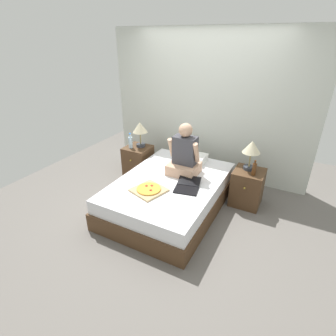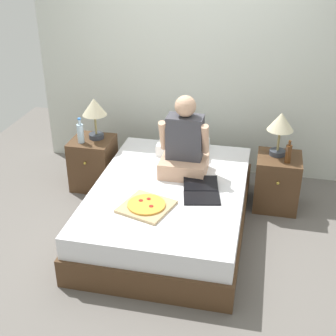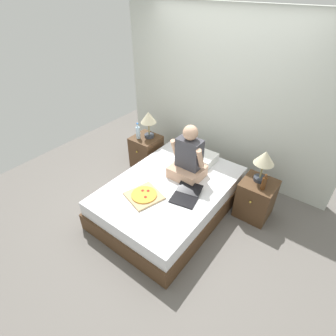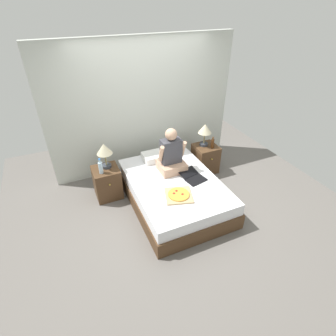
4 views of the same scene
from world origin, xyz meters
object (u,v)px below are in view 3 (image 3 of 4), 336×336
at_px(water_bottle, 138,132).
at_px(nightstand_right, 256,199).
at_px(person_seated, 188,159).
at_px(pizza_box, 144,196).
at_px(bed, 170,197).
at_px(lamp_on_left_nightstand, 148,119).
at_px(laptop, 186,196).
at_px(nightstand_left, 146,152).
at_px(lamp_on_right_nightstand, 264,160).
at_px(beer_bottle, 264,183).

bearing_deg(water_bottle, nightstand_right, 2.49).
height_order(water_bottle, person_seated, person_seated).
relative_size(water_bottle, nightstand_right, 0.49).
bearing_deg(pizza_box, water_bottle, 135.33).
distance_m(bed, lamp_on_left_nightstand, 1.35).
xyz_separation_m(lamp_on_left_nightstand, person_seated, (1.04, -0.39, -0.14)).
bearing_deg(laptop, nightstand_left, 150.86).
height_order(lamp_on_left_nightstand, nightstand_right, lamp_on_left_nightstand).
height_order(lamp_on_right_nightstand, person_seated, person_seated).
height_order(beer_bottle, person_seated, person_seated).
distance_m(lamp_on_left_nightstand, beer_bottle, 2.04).
relative_size(bed, nightstand_right, 3.62).
bearing_deg(lamp_on_right_nightstand, beer_bottle, -56.31).
xyz_separation_m(person_seated, pizza_box, (-0.20, -0.70, -0.27)).
bearing_deg(nightstand_left, lamp_on_right_nightstand, 1.46).
bearing_deg(bed, water_bottle, 153.09).
xyz_separation_m(water_bottle, laptop, (1.39, -0.64, -0.19)).
xyz_separation_m(bed, pizza_box, (-0.11, -0.41, 0.25)).
bearing_deg(lamp_on_right_nightstand, nightstand_right, -59.07).
xyz_separation_m(nightstand_left, laptop, (1.31, -0.73, 0.20)).
height_order(beer_bottle, pizza_box, beer_bottle).
bearing_deg(water_bottle, lamp_on_right_nightstand, 3.93).
distance_m(nightstand_left, lamp_on_right_nightstand, 2.05).
height_order(nightstand_right, lamp_on_right_nightstand, lamp_on_right_nightstand).
bearing_deg(lamp_on_left_nightstand, water_bottle, -130.60).
xyz_separation_m(person_seated, laptop, (0.23, -0.39, -0.27)).
bearing_deg(lamp_on_left_nightstand, nightstand_left, -128.63).
height_order(lamp_on_left_nightstand, water_bottle, lamp_on_left_nightstand).
bearing_deg(nightstand_right, pizza_box, -136.67).
bearing_deg(bed, laptop, -16.83).
distance_m(nightstand_right, beer_bottle, 0.40).
xyz_separation_m(water_bottle, person_seated, (1.16, -0.25, 0.08)).
distance_m(bed, nightstand_left, 1.18).
distance_m(nightstand_left, beer_bottle, 2.10).
bearing_deg(nightstand_right, bed, -147.42).
height_order(person_seated, pizza_box, person_seated).
distance_m(lamp_on_left_nightstand, water_bottle, 0.28).
xyz_separation_m(lamp_on_left_nightstand, beer_bottle, (2.02, -0.15, -0.23)).
bearing_deg(nightstand_right, laptop, -132.80).
xyz_separation_m(lamp_on_right_nightstand, pizza_box, (-1.08, -1.09, -0.41)).
xyz_separation_m(lamp_on_right_nightstand, laptop, (-0.65, -0.78, -0.40)).
bearing_deg(lamp_on_left_nightstand, person_seated, -20.52).
bearing_deg(laptop, water_bottle, 155.26).
distance_m(nightstand_left, pizza_box, 1.38).
relative_size(lamp_on_left_nightstand, beer_bottle, 1.96).
bearing_deg(lamp_on_right_nightstand, nightstand_left, -178.54).
height_order(lamp_on_right_nightstand, pizza_box, lamp_on_right_nightstand).
height_order(nightstand_right, person_seated, person_seated).
bearing_deg(nightstand_left, pizza_box, -49.72).
xyz_separation_m(beer_bottle, person_seated, (-0.98, -0.24, 0.09)).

